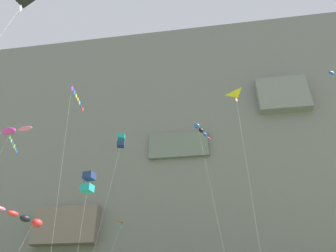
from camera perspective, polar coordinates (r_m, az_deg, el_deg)
The scene contains 10 objects.
cliff_face at distance 82.46m, azimuth 2.94°, elevation -7.14°, with size 180.00×28.52×73.83m.
kite_box_far_left at distance 28.97m, azimuth -14.25°, elevation -9.88°, with size 1.04×1.85×13.14m.
kite_delta_high_left at distance 32.12m, azimuth 12.78°, elevation 3.52°, with size 1.66×2.89×20.88m.
kite_delta_high_right at distance 43.72m, azimuth -8.27°, elevation -17.83°, with size 3.07×6.10×12.90m.
kite_delta_mid_right at distance 30.05m, azimuth -25.30°, elevation 17.71°, with size 2.08×5.21×23.78m.
kite_windsock_far_right at distance 35.97m, azimuth -24.29°, elevation -15.10°, with size 2.53×5.73×11.09m.
kite_banner_upper_right at distance 42.10m, azimuth -16.20°, elevation 3.73°, with size 2.95×6.26×26.91m.
kite_banner_upper_left at distance 48.52m, azimuth -26.74°, elevation -4.09°, with size 1.93×6.73×23.34m.
kite_windsock_low_right at distance 40.76m, azimuth 5.96°, elevation -0.77°, with size 3.35×6.82×23.34m.
kite_box_upper_mid at distance 44.92m, azimuth -8.52°, elevation -2.69°, with size 2.33×4.71×24.66m.
Camera 1 is at (6.31, -4.79, 1.53)m, focal length 33.62 mm.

